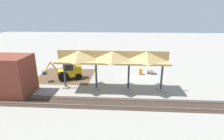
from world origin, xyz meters
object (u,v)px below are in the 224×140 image
brick_utility_building (9,76)px  stop_sign (151,64)px  traffic_barrel (140,72)px  concrete_pipe (150,71)px  backhoe (69,71)px

brick_utility_building → stop_sign: bearing=-156.2°
stop_sign → brick_utility_building: 18.80m
stop_sign → traffic_barrel: 1.98m
stop_sign → traffic_barrel: bearing=-7.8°
stop_sign → traffic_barrel: stop_sign is taller
stop_sign → brick_utility_building: bearing=23.8°
concrete_pipe → brick_utility_building: 19.22m
backhoe → brick_utility_building: brick_utility_building is taller
brick_utility_building → concrete_pipe: bearing=-154.4°
brick_utility_building → traffic_barrel: brick_utility_building is taller
stop_sign → backhoe: backhoe is taller
stop_sign → traffic_barrel: (1.53, -0.21, -1.25)m
traffic_barrel → stop_sign: bearing=172.2°
brick_utility_building → traffic_barrel: (-15.66, -7.81, -1.82)m
stop_sign → concrete_pipe: bearing=-95.5°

